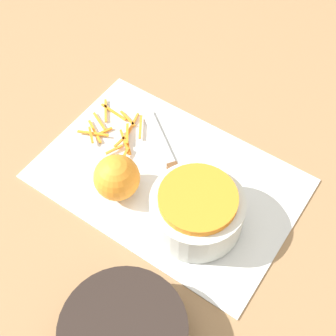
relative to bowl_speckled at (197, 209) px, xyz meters
name	(u,v)px	position (x,y,z in m)	size (l,w,h in m)	color
ground_plane	(168,179)	(0.09, -0.05, -0.05)	(4.00, 4.00, 0.00)	#9E754C
cutting_board	(168,178)	(0.09, -0.05, -0.04)	(0.48, 0.32, 0.01)	silver
bowl_speckled	(197,209)	(0.00, 0.00, 0.00)	(0.16, 0.16, 0.08)	silver
bowl_dark	(124,334)	(-0.02, 0.23, -0.02)	(0.19, 0.19, 0.06)	black
knife	(176,175)	(0.08, -0.06, -0.03)	(0.22, 0.17, 0.02)	brown
orange_left	(117,178)	(0.15, 0.03, 0.00)	(0.08, 0.08, 0.08)	orange
peel_pile	(115,130)	(0.24, -0.08, -0.04)	(0.13, 0.12, 0.01)	orange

